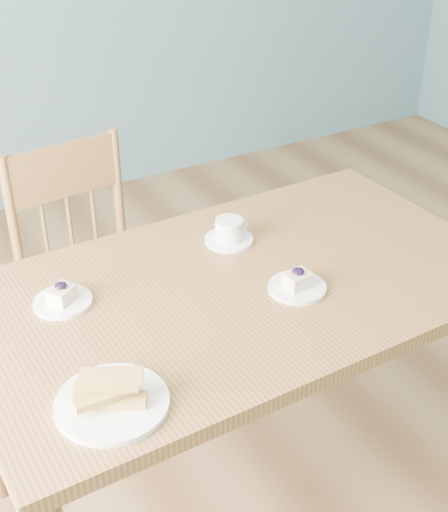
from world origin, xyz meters
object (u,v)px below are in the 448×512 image
object	(u,v)px
cheesecake_plate_near	(297,284)
coffee_cup	(229,232)
dining_chair	(93,280)
biscotti_plate	(111,397)
cheesecake_plate_far	(62,298)
dining_table	(238,307)

from	to	relation	value
cheesecake_plate_near	coffee_cup	size ratio (longest dim) A/B	1.07
dining_chair	coffee_cup	distance (m)	0.63
dining_chair	biscotti_plate	world-z (taller)	dining_chair
dining_chair	cheesecake_plate_near	world-z (taller)	dining_chair
cheesecake_plate_near	cheesecake_plate_far	size ratio (longest dim) A/B	1.02
cheesecake_plate_far	biscotti_plate	distance (m)	0.41
coffee_cup	dining_chair	bearing A→B (deg)	122.85
cheesecake_plate_near	biscotti_plate	world-z (taller)	biscotti_plate
dining_table	cheesecake_plate_far	size ratio (longest dim) A/B	9.88
dining_chair	biscotti_plate	bearing A→B (deg)	-112.80
cheesecake_plate_near	coffee_cup	xyz separation A→B (m)	(-0.03, 0.31, 0.01)
coffee_cup	biscotti_plate	world-z (taller)	biscotti_plate
cheesecake_plate_near	cheesecake_plate_far	xyz separation A→B (m)	(-0.56, 0.24, -0.00)
dining_table	cheesecake_plate_near	distance (m)	0.19
dining_table	coffee_cup	size ratio (longest dim) A/B	10.35
dining_chair	cheesecake_plate_far	xyz separation A→B (m)	(-0.24, -0.51, 0.32)
cheesecake_plate_near	coffee_cup	distance (m)	0.31
cheesecake_plate_far	biscotti_plate	bearing A→B (deg)	-94.02
dining_chair	cheesecake_plate_far	bearing A→B (deg)	-121.74
dining_table	biscotti_plate	size ratio (longest dim) A/B	6.07
dining_table	cheesecake_plate_near	bearing A→B (deg)	-42.54
cheesecake_plate_near	biscotti_plate	size ratio (longest dim) A/B	0.63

